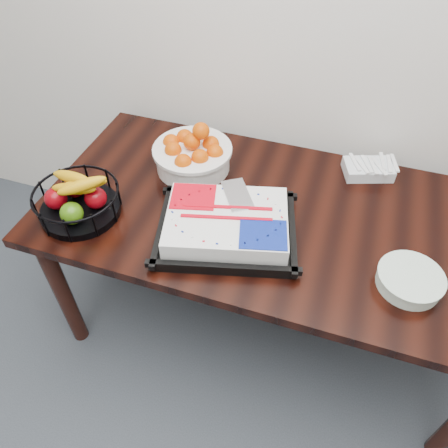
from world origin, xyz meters
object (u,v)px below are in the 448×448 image
(tangerine_bowl, at_px, (192,150))
(table, at_px, (273,228))
(plate_stack, at_px, (410,280))
(fruit_basket, at_px, (77,200))
(cake_tray, at_px, (227,225))

(tangerine_bowl, bearing_deg, table, -21.81)
(plate_stack, bearing_deg, fruit_basket, -177.86)
(table, relative_size, plate_stack, 8.39)
(table, bearing_deg, plate_stack, -21.30)
(tangerine_bowl, xyz_separation_m, plate_stack, (0.89, -0.35, -0.06))
(table, bearing_deg, cake_tray, -130.71)
(table, distance_m, tangerine_bowl, 0.46)
(table, height_order, plate_stack, plate_stack)
(cake_tray, relative_size, plate_stack, 2.66)
(table, distance_m, fruit_basket, 0.76)
(fruit_basket, bearing_deg, tangerine_bowl, 52.48)
(tangerine_bowl, distance_m, plate_stack, 0.96)
(table, relative_size, tangerine_bowl, 5.47)
(tangerine_bowl, distance_m, fruit_basket, 0.50)
(cake_tray, relative_size, tangerine_bowl, 1.73)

